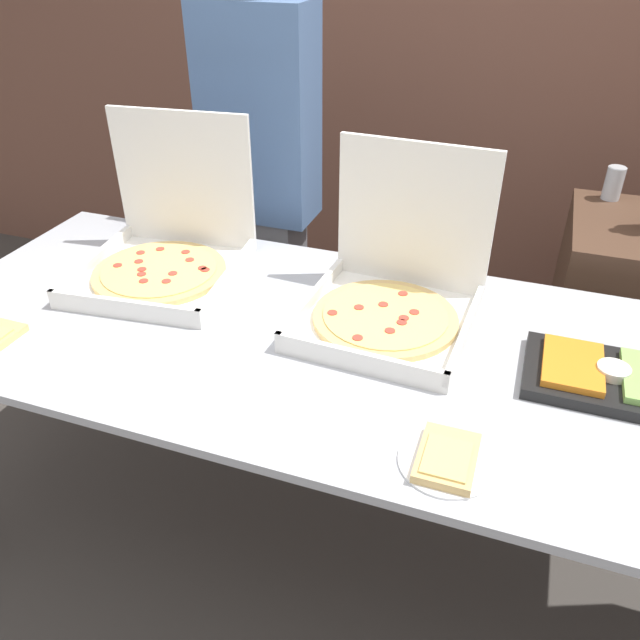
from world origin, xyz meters
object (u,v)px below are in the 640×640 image
pizza_box_near_right (166,248)px  veggie_tray (611,377)px  soda_can_silver (614,183)px  pizza_box_near_left (393,292)px  paper_plate_front_center (447,459)px  person_guest_plaid (263,192)px

pizza_box_near_right → veggie_tray: size_ratio=1.31×
pizza_box_near_right → soda_can_silver: size_ratio=4.29×
veggie_tray → soda_can_silver: (0.02, 1.09, 0.11)m
pizza_box_near_left → veggie_tray: (0.58, -0.13, -0.06)m
paper_plate_front_center → soda_can_silver: size_ratio=1.64×
pizza_box_near_left → soda_can_silver: pizza_box_near_left is taller
pizza_box_near_left → paper_plate_front_center: size_ratio=2.43×
soda_can_silver → veggie_tray: bearing=-91.0°
person_guest_plaid → paper_plate_front_center: bearing=129.7°
soda_can_silver → person_guest_plaid: 1.31m
paper_plate_front_center → veggie_tray: bearing=50.2°
veggie_tray → person_guest_plaid: person_guest_plaid is taller
paper_plate_front_center → soda_can_silver: (0.35, 1.49, 0.12)m
pizza_box_near_left → pizza_box_near_right: 0.74m
veggie_tray → soda_can_silver: size_ratio=3.28×
pizza_box_near_right → paper_plate_front_center: pizza_box_near_right is taller
pizza_box_near_left → soda_can_silver: (0.60, 0.97, 0.05)m
pizza_box_near_right → paper_plate_front_center: bearing=-34.8°
paper_plate_front_center → veggie_tray: veggie_tray is taller
paper_plate_front_center → veggie_tray: size_ratio=0.50×
pizza_box_near_right → person_guest_plaid: 0.54m
pizza_box_near_left → pizza_box_near_right: (-0.74, 0.02, 0.00)m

